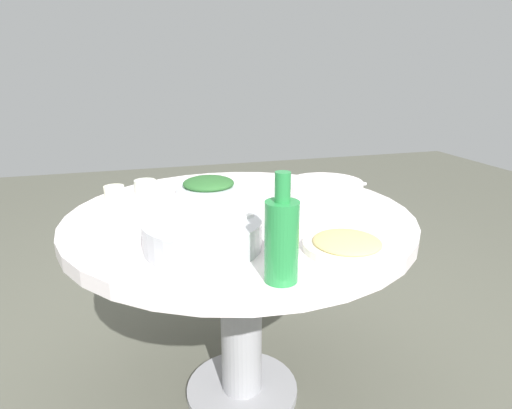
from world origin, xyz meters
name	(u,v)px	position (x,y,z in m)	size (l,w,h in m)	color
ground	(242,392)	(0.00, 0.00, 0.00)	(8.00, 8.00, 0.00)	#545548
round_dining_table	(240,250)	(0.00, 0.00, 0.60)	(1.13, 1.13, 0.73)	#99999E
rice_bowl	(203,233)	(-0.26, 0.16, 0.77)	(0.31, 0.31, 0.09)	#B2B5BA
soup_bowl	(325,192)	(0.03, -0.32, 0.77)	(0.26, 0.28, 0.07)	white
dish_greens	(209,186)	(0.26, 0.06, 0.76)	(0.25, 0.25, 0.06)	silver
dish_noodles	(347,244)	(-0.38, -0.19, 0.75)	(0.23, 0.23, 0.04)	silver
green_bottle	(282,239)	(-0.49, 0.03, 0.83)	(0.08, 0.08, 0.25)	#288942
tea_cup_near	(145,187)	(0.30, 0.29, 0.76)	(0.08, 0.08, 0.06)	silver
tea_cup_far	(115,194)	(0.22, 0.40, 0.76)	(0.07, 0.07, 0.06)	beige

